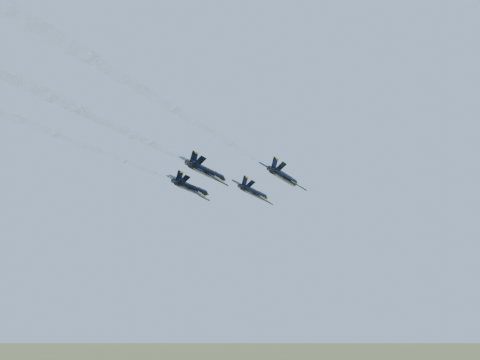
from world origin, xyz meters
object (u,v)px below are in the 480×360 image
at_px(jet_lead, 254,193).
at_px(jet_left, 192,188).
at_px(jet_slot, 207,172).
at_px(jet_right, 284,177).

relative_size(jet_lead, jet_left, 1.00).
bearing_deg(jet_left, jet_slot, -47.65).
height_order(jet_right, jet_slot, same).
bearing_deg(jet_right, jet_left, 177.51).
xyz_separation_m(jet_right, jet_slot, (-12.28, -10.31, 0.00)).
relative_size(jet_left, jet_right, 1.00).
bearing_deg(jet_slot, jet_right, 41.31).
distance_m(jet_lead, jet_slot, 22.14).
relative_size(jet_lead, jet_right, 1.00).
bearing_deg(jet_lead, jet_slot, -90.09).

